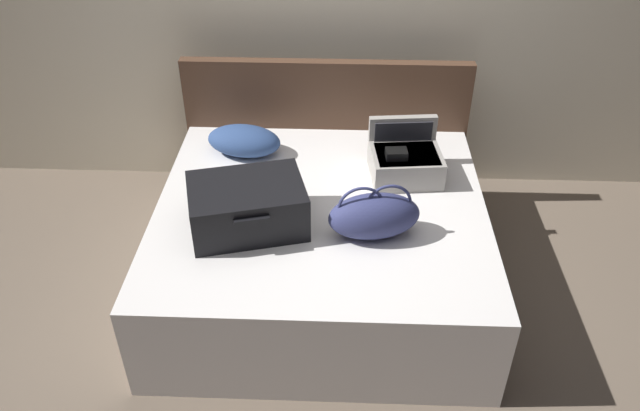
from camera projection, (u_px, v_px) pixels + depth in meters
name	position (u px, v px, depth m)	size (l,w,h in m)	color
ground_plane	(318.00, 330.00, 3.57)	(12.00, 12.00, 0.00)	#6B5B4C
back_wall	(328.00, 5.00, 4.14)	(8.00, 0.10, 2.60)	beige
bed	(321.00, 246.00, 3.72)	(1.86, 1.76, 0.58)	silver
headboard	(326.00, 133.00, 4.33)	(1.89, 0.08, 1.05)	#4C3323
hard_case_large	(247.00, 206.00, 3.33)	(0.69, 0.57, 0.26)	black
hard_case_medium	(405.00, 160.00, 3.74)	(0.44, 0.40, 0.32)	gray
duffel_bag	(374.00, 216.00, 3.27)	(0.52, 0.32, 0.31)	navy
pillow_near_headboard	(244.00, 141.00, 3.97)	(0.47, 0.28, 0.18)	navy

